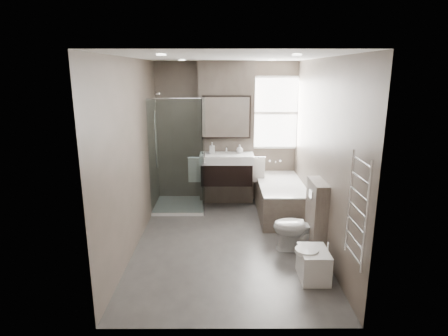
{
  "coord_description": "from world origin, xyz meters",
  "views": [
    {
      "loc": [
        -0.06,
        -5.02,
        2.43
      ],
      "look_at": [
        -0.05,
        0.15,
        1.08
      ],
      "focal_mm": 30.0,
      "sensor_mm": 36.0,
      "label": 1
    }
  ],
  "objects_px": {
    "vanity": "(227,168)",
    "bathtub": "(280,197)",
    "toilet": "(298,227)",
    "bidet": "(313,264)"
  },
  "relations": [
    {
      "from": "vanity",
      "to": "bathtub",
      "type": "relative_size",
      "value": 0.59
    },
    {
      "from": "toilet",
      "to": "bidet",
      "type": "bearing_deg",
      "value": 7.59
    },
    {
      "from": "vanity",
      "to": "toilet",
      "type": "height_order",
      "value": "vanity"
    },
    {
      "from": "bidet",
      "to": "bathtub",
      "type": "bearing_deg",
      "value": 92.46
    },
    {
      "from": "bidet",
      "to": "vanity",
      "type": "bearing_deg",
      "value": 112.82
    },
    {
      "from": "toilet",
      "to": "bathtub",
      "type": "bearing_deg",
      "value": -173.9
    },
    {
      "from": "vanity",
      "to": "toilet",
      "type": "bearing_deg",
      "value": -59.73
    },
    {
      "from": "bathtub",
      "to": "toilet",
      "type": "distance_m",
      "value": 1.34
    },
    {
      "from": "bathtub",
      "to": "bidet",
      "type": "distance_m",
      "value": 2.09
    },
    {
      "from": "bathtub",
      "to": "bidet",
      "type": "bearing_deg",
      "value": -87.54
    }
  ]
}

